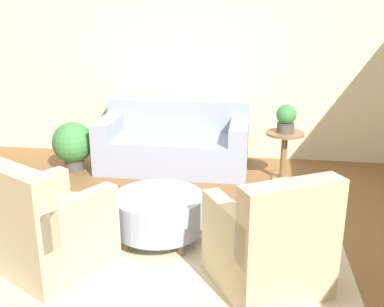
{
  "coord_description": "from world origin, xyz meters",
  "views": [
    {
      "loc": [
        0.75,
        -3.71,
        2.15
      ],
      "look_at": [
        0.15,
        0.55,
        0.75
      ],
      "focal_mm": 42.0,
      "sensor_mm": 36.0,
      "label": 1
    }
  ],
  "objects_px": {
    "couch": "(174,145)",
    "potted_plant_on_side_table": "(286,118)",
    "potted_plant_floor": "(73,144)",
    "armchair_right": "(271,245)",
    "side_table": "(284,148)",
    "ottoman_table": "(159,212)",
    "armchair_left": "(47,230)"
  },
  "relations": [
    {
      "from": "couch",
      "to": "potted_plant_on_side_table",
      "type": "height_order",
      "value": "potted_plant_on_side_table"
    },
    {
      "from": "couch",
      "to": "potted_plant_floor",
      "type": "distance_m",
      "value": 1.39
    },
    {
      "from": "armchair_right",
      "to": "side_table",
      "type": "height_order",
      "value": "armchair_right"
    },
    {
      "from": "potted_plant_on_side_table",
      "to": "potted_plant_floor",
      "type": "xyz_separation_m",
      "value": [
        -2.84,
        -0.01,
        -0.45
      ]
    },
    {
      "from": "armchair_right",
      "to": "couch",
      "type": "bearing_deg",
      "value": 114.93
    },
    {
      "from": "armchair_right",
      "to": "ottoman_table",
      "type": "xyz_separation_m",
      "value": [
        -1.04,
        0.64,
        -0.08
      ]
    },
    {
      "from": "armchair_left",
      "to": "side_table",
      "type": "bearing_deg",
      "value": 49.29
    },
    {
      "from": "armchair_left",
      "to": "armchair_right",
      "type": "height_order",
      "value": "same"
    },
    {
      "from": "armchair_left",
      "to": "side_table",
      "type": "relative_size",
      "value": 1.68
    },
    {
      "from": "couch",
      "to": "armchair_left",
      "type": "xyz_separation_m",
      "value": [
        -0.6,
        -2.72,
        0.05
      ]
    },
    {
      "from": "armchair_left",
      "to": "potted_plant_on_side_table",
      "type": "relative_size",
      "value": 3.02
    },
    {
      "from": "couch",
      "to": "armchair_left",
      "type": "height_order",
      "value": "armchair_left"
    },
    {
      "from": "ottoman_table",
      "to": "potted_plant_floor",
      "type": "distance_m",
      "value": 2.38
    },
    {
      "from": "armchair_right",
      "to": "potted_plant_on_side_table",
      "type": "relative_size",
      "value": 3.02
    },
    {
      "from": "couch",
      "to": "ottoman_table",
      "type": "xyz_separation_m",
      "value": [
        0.22,
        -2.08,
        -0.03
      ]
    },
    {
      "from": "side_table",
      "to": "potted_plant_on_side_table",
      "type": "bearing_deg",
      "value": 180.0
    },
    {
      "from": "ottoman_table",
      "to": "potted_plant_on_side_table",
      "type": "height_order",
      "value": "potted_plant_on_side_table"
    },
    {
      "from": "armchair_left",
      "to": "side_table",
      "type": "xyz_separation_m",
      "value": [
        2.09,
        2.42,
        0.05
      ]
    },
    {
      "from": "armchair_right",
      "to": "side_table",
      "type": "bearing_deg",
      "value": 84.72
    },
    {
      "from": "armchair_right",
      "to": "potted_plant_on_side_table",
      "type": "height_order",
      "value": "potted_plant_on_side_table"
    },
    {
      "from": "couch",
      "to": "potted_plant_floor",
      "type": "height_order",
      "value": "couch"
    },
    {
      "from": "couch",
      "to": "potted_plant_on_side_table",
      "type": "relative_size",
      "value": 5.68
    },
    {
      "from": "couch",
      "to": "armchair_right",
      "type": "bearing_deg",
      "value": -65.07
    },
    {
      "from": "potted_plant_floor",
      "to": "armchair_right",
      "type": "bearing_deg",
      "value": -42.71
    },
    {
      "from": "couch",
      "to": "armchair_left",
      "type": "bearing_deg",
      "value": -102.46
    },
    {
      "from": "armchair_left",
      "to": "potted_plant_floor",
      "type": "relative_size",
      "value": 1.61
    },
    {
      "from": "ottoman_table",
      "to": "potted_plant_on_side_table",
      "type": "xyz_separation_m",
      "value": [
        1.26,
        1.79,
        0.54
      ]
    },
    {
      "from": "potted_plant_floor",
      "to": "ottoman_table",
      "type": "bearing_deg",
      "value": -48.38
    },
    {
      "from": "armchair_left",
      "to": "ottoman_table",
      "type": "bearing_deg",
      "value": 37.74
    },
    {
      "from": "armchair_left",
      "to": "armchair_right",
      "type": "relative_size",
      "value": 1.0
    },
    {
      "from": "couch",
      "to": "armchair_right",
      "type": "relative_size",
      "value": 1.88
    },
    {
      "from": "couch",
      "to": "armchair_right",
      "type": "height_order",
      "value": "armchair_right"
    }
  ]
}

